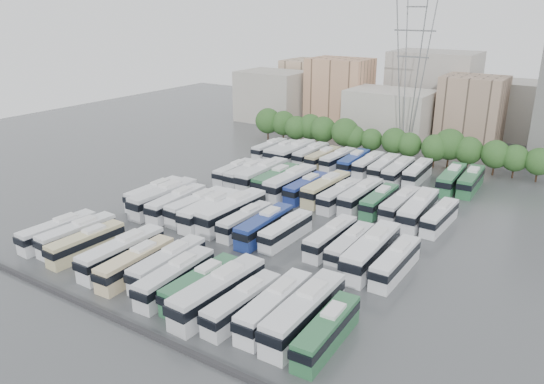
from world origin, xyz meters
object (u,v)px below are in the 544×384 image
Objects in this scene: bus_r0_s4 at (122,252)px; bus_r0_s6 at (168,264)px; bus_r1_s3 at (197,206)px; bus_r1_s13 at (396,262)px; bus_r3_s5 at (338,159)px; electricity_pylon at (412,68)px; bus_r2_s10 at (379,201)px; bus_r0_s7 at (175,277)px; bus_r0_s11 at (275,306)px; bus_r1_s2 at (177,203)px; bus_r2_s3 at (262,175)px; bus_r3_s13 at (471,181)px; bus_r2_s5 at (290,182)px; bus_r3_s12 at (452,179)px; bus_r3_s9 at (398,171)px; bus_r3_s1 at (282,151)px; bus_r0_s13 at (327,331)px; bus_r1_s11 at (350,245)px; bus_r1_s10 at (331,237)px; bus_r0_s12 at (304,312)px; bus_r2_s9 at (361,196)px; bus_r2_s8 at (340,195)px; bus_r1_s7 at (264,226)px; bus_r2_s1 at (234,171)px; bus_r0_s2 at (86,243)px; bus_r0_s10 at (242,303)px; bus_r1_s4 at (210,210)px; bus_r3_s10 at (418,172)px; bus_r0_s5 at (136,263)px; bus_r1_s12 at (371,251)px; bus_r3_s7 at (369,164)px; bus_r1_s6 at (245,221)px; bus_r2_s4 at (276,179)px; bus_r3_s4 at (323,158)px; bus_r2_s13 at (440,217)px; bus_r2_s11 at (400,205)px; bus_r1_s8 at (286,230)px; bus_r3_s8 at (384,167)px; bus_r1_s0 at (155,193)px; bus_r3_s0 at (270,149)px; bus_r0_s9 at (218,291)px; bus_r3_s3 at (311,154)px; bus_r3_s2 at (295,153)px; bus_r0_s0 at (58,231)px; bus_r3_s6 at (354,162)px.

bus_r0_s4 is 7.04m from bus_r0_s6.
bus_r1_s3 is 1.06× the size of bus_r1_s13.
bus_r1_s13 is 1.02× the size of bus_r3_s5.
electricity_pylon is 42.29m from bus_r2_s10.
bus_r0_s11 is (13.08, 1.18, 0.04)m from bus_r0_s7.
bus_r2_s3 is (3.35, 19.23, 0.22)m from bus_r1_s2.
bus_r1_s3 is at bearing -134.33° from bus_r3_s13.
bus_r2_s5 is 29.49m from bus_r3_s12.
bus_r2_s3 reaches higher than bus_r0_s4.
bus_r3_s1 is at bearing 176.81° from bus_r3_s9.
bus_r1_s11 is at bearing 106.55° from bus_r0_s13.
bus_r1_s2 reaches higher than bus_r1_s10.
bus_r0_s12 is at bearing -80.26° from bus_r2_s10.
bus_r2_s8 is at bearing -153.28° from bus_r2_s9.
bus_r1_s7 reaches higher than bus_r2_s1.
bus_r3_s13 is (3.16, 54.09, -0.23)m from bus_r0_s12.
bus_r0_s2 and bus_r0_s10 have the same top height.
bus_r1_s4 is (-7.02, 16.49, 0.13)m from bus_r0_s6.
bus_r3_s10 is at bearing 69.82° from bus_r0_s4.
bus_r0_s5 reaches higher than bus_r3_s10.
bus_r1_s12 is at bearing -97.49° from bus_r3_s13.
bus_r3_s5 is 1.00× the size of bus_r3_s7.
bus_r1_s3 is 1.11× the size of bus_r1_s6.
bus_r2_s4 is at bearing 141.36° from bus_r1_s11.
bus_r3_s1 is (-9.82, 17.39, -0.17)m from bus_r2_s4.
bus_r1_s3 is 1.01× the size of bus_r3_s13.
bus_r3_s4 is (-19.81, 34.61, -0.04)m from bus_r1_s10.
bus_r3_s1 is at bearing 123.48° from bus_r0_s12.
bus_r1_s12 reaches higher than bus_r3_s10.
bus_r1_s10 is at bearing 51.73° from bus_r0_s6.
bus_r2_s9 is 1.11× the size of bus_r2_s13.
bus_r2_s11 is at bearing -2.20° from bus_r2_s10.
bus_r3_s8 is (-0.04, 36.06, 0.14)m from bus_r1_s8.
bus_r3_s9 reaches higher than bus_r3_s10.
bus_r1_s0 is 1.07× the size of bus_r3_s0.
bus_r0_s9 is 1.21× the size of bus_r1_s11.
bus_r1_s11 is 17.92m from bus_r2_s13.
bus_r1_s4 is at bearing -179.39° from bus_r1_s11.
bus_r3_s1 is 0.91× the size of bus_r3_s12.
bus_r3_s3 is (-0.07, 36.40, -0.05)m from bus_r1_s3.
bus_r2_s11 is (13.03, -37.67, -16.82)m from electricity_pylon.
bus_r2_s5 is 18.73m from bus_r3_s4.
bus_r0_s6 is 0.92× the size of bus_r3_s2.
bus_r0_s0 is at bearing -103.91° from bus_r3_s5.
bus_r0_s5 is at bearing -128.39° from bus_r1_s10.
bus_r2_s1 is 9.68m from bus_r2_s4.
bus_r1_s13 is (36.60, -0.06, -0.10)m from bus_r1_s2.
bus_r2_s1 is 0.92× the size of bus_r3_s6.
bus_r3_s13 is at bearing 90.23° from bus_r1_s13.
bus_r3_s3 reaches higher than bus_r3_s10.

